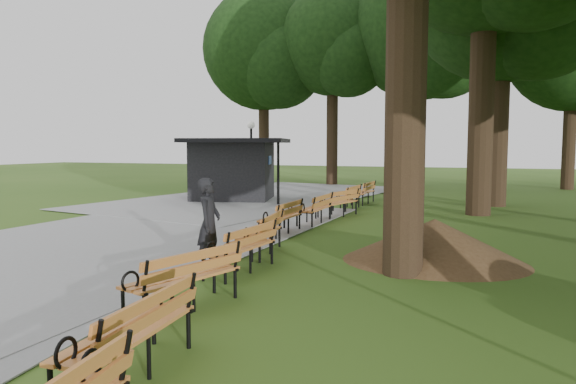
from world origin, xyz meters
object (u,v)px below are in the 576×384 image
at_px(bench_1, 129,333).
at_px(bench_4, 260,233).
at_px(bench_2, 183,278).
at_px(bench_5, 280,218).
at_px(bench_3, 240,248).
at_px(lamp_post, 251,143).
at_px(kiosk, 233,170).
at_px(dirt_mound, 434,241).
at_px(bench_7, 338,203).
at_px(bench_9, 363,192).
at_px(bench_6, 314,209).
at_px(person, 209,223).
at_px(bench_8, 346,197).

distance_m(bench_1, bench_4, 5.99).
bearing_deg(bench_2, bench_5, -154.22).
bearing_deg(bench_3, lamp_post, -150.98).
bearing_deg(kiosk, dirt_mound, -60.22).
bearing_deg(bench_3, dirt_mound, 128.29).
relative_size(bench_1, bench_7, 1.00).
bearing_deg(bench_9, lamp_post, -89.69).
bearing_deg(bench_6, person, -0.12).
height_order(kiosk, bench_7, kiosk).
relative_size(kiosk, lamp_post, 1.24).
bearing_deg(bench_3, kiosk, -147.54).
distance_m(person, dirt_mound, 4.35).
bearing_deg(bench_2, bench_6, -158.08).
relative_size(dirt_mound, bench_4, 1.57).
distance_m(bench_2, bench_7, 10.07).
height_order(person, kiosk, kiosk).
bearing_deg(bench_6, bench_8, -179.62).
distance_m(kiosk, bench_5, 8.86).
relative_size(dirt_mound, bench_6, 1.57).
relative_size(bench_1, bench_2, 1.00).
bearing_deg(bench_9, bench_7, 3.69).
xyz_separation_m(lamp_post, bench_6, (4.74, -6.03, -1.92)).
xyz_separation_m(bench_1, bench_6, (-1.39, 10.29, 0.00)).
bearing_deg(dirt_mound, bench_1, -110.22).
bearing_deg(bench_4, bench_6, 174.98).
xyz_separation_m(lamp_post, bench_7, (4.95, -4.21, -1.92)).
xyz_separation_m(dirt_mound, bench_1, (-2.33, -6.33, 0.02)).
bearing_deg(bench_6, kiosk, -134.08).
bearing_deg(bench_5, kiosk, -144.84).
height_order(bench_5, bench_8, same).
relative_size(bench_4, bench_6, 1.00).
height_order(kiosk, bench_8, kiosk).
bearing_deg(bench_4, bench_5, -176.72).
bearing_deg(bench_6, bench_9, 179.70).
xyz_separation_m(bench_6, bench_9, (0.13, 5.85, 0.00)).
distance_m(person, bench_3, 0.76).
xyz_separation_m(kiosk, bench_7, (5.43, -3.40, -0.83)).
bearing_deg(kiosk, bench_3, -77.38).
height_order(bench_3, bench_9, same).
relative_size(dirt_mound, bench_2, 1.57).
relative_size(lamp_post, bench_6, 1.73).
distance_m(lamp_post, bench_4, 11.73).
bearing_deg(bench_8, bench_1, 8.28).
bearing_deg(kiosk, bench_8, -31.22).
relative_size(lamp_post, bench_8, 1.73).
height_order(bench_4, bench_6, same).
bearing_deg(dirt_mound, person, -152.44).
bearing_deg(bench_5, lamp_post, -150.10).
height_order(dirt_mound, bench_2, bench_2).
relative_size(bench_5, bench_7, 1.00).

